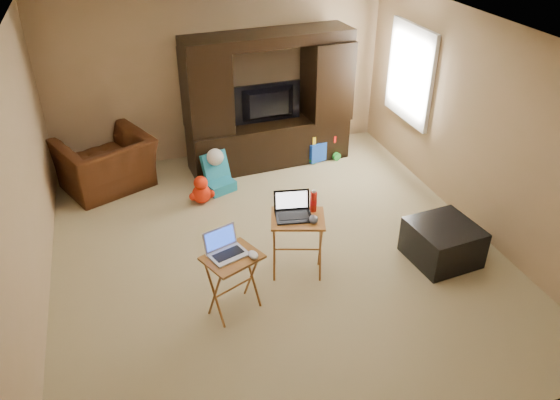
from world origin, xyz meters
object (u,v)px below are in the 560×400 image
object	(u,v)px
tray_table_right	(297,246)
water_bottle	(313,202)
entertainment_center	(269,101)
television	(270,105)
push_toy	(321,144)
recliner	(107,164)
laptop_left	(228,245)
plush_toy	(201,189)
child_rocker	(218,174)
ottoman	(443,242)
laptop_right	(294,208)
mouse_left	(253,255)
tray_table_left	(234,284)

from	to	relation	value
tray_table_right	water_bottle	bearing A→B (deg)	39.52
entertainment_center	television	bearing A→B (deg)	-93.91
push_toy	tray_table_right	xyz separation A→B (m)	(-1.29, -2.57, 0.14)
entertainment_center	recliner	size ratio (longest dim) A/B	2.08
laptop_left	water_bottle	bearing A→B (deg)	3.50
plush_toy	child_rocker	bearing A→B (deg)	43.08
television	child_rocker	world-z (taller)	television
recliner	water_bottle	xyz separation A→B (m)	(2.08, -2.50, 0.46)
recliner	tray_table_right	xyz separation A→B (m)	(1.88, -2.58, -0.01)
ottoman	water_bottle	size ratio (longest dim) A/B	3.13
tray_table_right	laptop_left	xyz separation A→B (m)	(-0.83, -0.35, 0.43)
entertainment_center	tray_table_right	distance (m)	2.78
laptop_right	mouse_left	xyz separation A→B (m)	(-0.57, -0.47, -0.14)
laptop_right	tray_table_left	bearing A→B (deg)	-142.20
water_bottle	laptop_left	bearing A→B (deg)	-157.33
ottoman	laptop_right	world-z (taller)	laptop_right
laptop_left	plush_toy	bearing A→B (deg)	68.06
television	child_rocker	xyz separation A→B (m)	(-0.92, -0.56, -0.68)
push_toy	tray_table_left	bearing A→B (deg)	-141.71
ottoman	laptop_left	size ratio (longest dim) A/B	1.98
recliner	mouse_left	bearing A→B (deg)	89.15
tray_table_left	plush_toy	bearing A→B (deg)	64.09
recliner	plush_toy	distance (m)	1.40
entertainment_center	tray_table_right	world-z (taller)	entertainment_center
ottoman	recliner	bearing A→B (deg)	141.20
child_rocker	tray_table_right	xyz separation A→B (m)	(0.44, -2.07, 0.11)
tray_table_left	laptop_left	world-z (taller)	laptop_left
child_rocker	push_toy	size ratio (longest dim) A/B	0.86
child_rocker	ottoman	xyz separation A→B (m)	(2.09, -2.32, -0.03)
plush_toy	tray_table_right	size ratio (longest dim) A/B	0.54
entertainment_center	recliner	world-z (taller)	entertainment_center
plush_toy	mouse_left	distance (m)	2.31
tray_table_left	television	bearing A→B (deg)	43.01
entertainment_center	plush_toy	size ratio (longest dim) A/B	6.07
plush_toy	television	bearing A→B (deg)	34.36
entertainment_center	plush_toy	xyz separation A→B (m)	(-1.20, -0.87, -0.78)
tray_table_right	plush_toy	bearing A→B (deg)	129.53
plush_toy	push_toy	distance (m)	2.16
recliner	push_toy	size ratio (longest dim) A/B	1.94
child_rocker	recliner	bearing A→B (deg)	138.81
ottoman	laptop_left	bearing A→B (deg)	-177.88
television	recliner	size ratio (longest dim) A/B	0.86
laptop_left	laptop_right	world-z (taller)	laptop_right
television	push_toy	world-z (taller)	television
push_toy	tray_table_right	bearing A→B (deg)	-133.09
tray_table_right	ottoman	bearing A→B (deg)	8.89
tray_table_left	child_rocker	bearing A→B (deg)	57.75
laptop_left	mouse_left	xyz separation A→B (m)	(0.22, -0.10, -0.09)
television	laptop_left	bearing A→B (deg)	64.02
tray_table_right	recliner	bearing A→B (deg)	143.72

